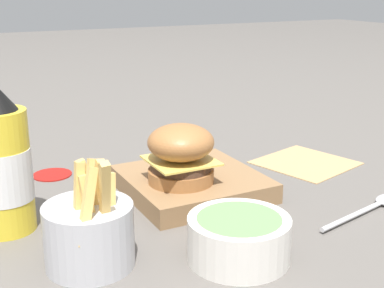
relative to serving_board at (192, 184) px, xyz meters
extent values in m
plane|color=#5B5651|center=(-0.01, 0.01, -0.02)|extent=(6.00, 6.00, 0.00)
cube|color=olive|center=(0.00, 0.00, 0.00)|extent=(0.20, 0.20, 0.03)
cylinder|color=#9E6638|center=(0.03, 0.02, 0.02)|extent=(0.10, 0.10, 0.02)
cylinder|color=#4C3323|center=(0.03, 0.02, 0.04)|extent=(0.09, 0.09, 0.01)
cube|color=#EAC656|center=(0.03, 0.02, 0.05)|extent=(0.09, 0.09, 0.00)
ellipsoid|color=#9E6638|center=(0.03, 0.02, 0.08)|extent=(0.10, 0.10, 0.05)
cylinder|color=yellow|center=(0.28, 0.00, 0.07)|extent=(0.08, 0.08, 0.16)
cylinder|color=silver|center=(0.28, 0.00, 0.06)|extent=(0.08, 0.08, 0.07)
cylinder|color=#B7B7BC|center=(0.21, 0.14, 0.02)|extent=(0.10, 0.10, 0.08)
cube|color=#E5B760|center=(0.19, 0.13, 0.07)|extent=(0.02, 0.03, 0.08)
cube|color=#E5B760|center=(0.20, 0.14, 0.07)|extent=(0.03, 0.01, 0.09)
cube|color=#E5B760|center=(0.21, 0.16, 0.07)|extent=(0.02, 0.03, 0.07)
cube|color=#E5B760|center=(0.20, 0.12, 0.07)|extent=(0.03, 0.03, 0.08)
cube|color=#E5B760|center=(0.22, 0.18, 0.07)|extent=(0.03, 0.03, 0.09)
cube|color=#E5B760|center=(0.18, 0.15, 0.06)|extent=(0.02, 0.02, 0.07)
cube|color=#E5B760|center=(0.20, 0.17, 0.08)|extent=(0.02, 0.04, 0.09)
cube|color=#E5B760|center=(0.22, 0.15, 0.07)|extent=(0.02, 0.02, 0.08)
cylinder|color=silver|center=(0.05, 0.21, 0.01)|extent=(0.12, 0.12, 0.05)
cylinder|color=#669356|center=(0.05, 0.21, 0.04)|extent=(0.10, 0.10, 0.01)
cylinder|color=silver|center=(-0.15, 0.19, -0.01)|extent=(0.14, 0.04, 0.01)
cylinder|color=#9E140F|center=(0.18, -0.18, -0.01)|extent=(0.07, 0.07, 0.00)
cube|color=tan|center=(-0.25, -0.03, -0.01)|extent=(0.19, 0.19, 0.00)
camera|label=1|loc=(0.36, 0.70, 0.30)|focal=50.00mm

